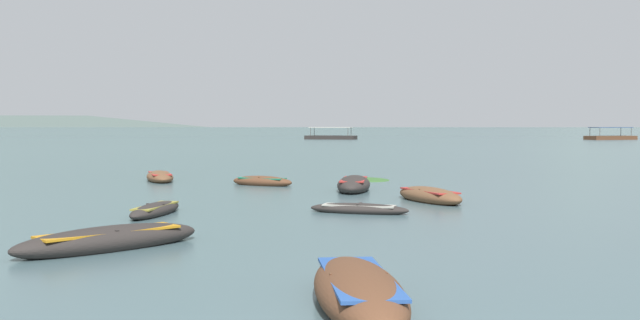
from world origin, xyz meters
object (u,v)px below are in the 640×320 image
object	(u,v)px
rowboat_4	(429,196)
rowboat_7	(359,209)
rowboat_8	(160,177)
rowboat_1	(358,291)
ferry_0	(610,137)
rowboat_2	(110,240)
rowboat_11	(155,210)
ferry_1	(331,137)
rowboat_3	(262,182)
rowboat_9	(354,185)

from	to	relation	value
rowboat_4	rowboat_7	xyz separation A→B (m)	(-3.02, -3.04, -0.08)
rowboat_7	rowboat_8	distance (m)	15.36
rowboat_7	rowboat_1	bearing A→B (deg)	-99.08
ferry_0	rowboat_2	bearing A→B (deg)	-122.80
rowboat_2	rowboat_8	size ratio (longest dim) A/B	1.03
rowboat_2	rowboat_7	distance (m)	8.53
rowboat_1	rowboat_11	distance (m)	12.08
rowboat_1	rowboat_4	xyz separation A→B (m)	(4.77, 14.04, -0.03)
rowboat_11	ferry_1	size ratio (longest dim) A/B	0.33
rowboat_4	ferry_1	bearing A→B (deg)	85.08
rowboat_2	rowboat_7	world-z (taller)	rowboat_2
rowboat_2	ferry_1	size ratio (longest dim) A/B	0.40
rowboat_11	rowboat_7	bearing A→B (deg)	-2.21
rowboat_2	rowboat_3	xyz separation A→B (m)	(3.63, 15.95, -0.03)
rowboat_3	rowboat_8	bearing A→B (deg)	148.40
rowboat_1	rowboat_2	xyz separation A→B (m)	(-4.64, 5.36, -0.03)
ferry_0	rowboat_7	bearing A→B (deg)	-121.72
ferry_0	rowboat_11	bearing A→B (deg)	-124.17
rowboat_2	ferry_1	xyz separation A→B (m)	(18.88, 118.63, 0.25)
rowboat_8	ferry_0	bearing A→B (deg)	51.61
rowboat_2	ferry_1	distance (m)	120.12
rowboat_1	ferry_1	xyz separation A→B (m)	(14.24, 123.98, 0.22)
rowboat_1	rowboat_3	world-z (taller)	rowboat_1
rowboat_1	rowboat_9	distance (m)	18.58
rowboat_8	rowboat_9	xyz separation A→B (m)	(8.62, -5.94, 0.05)
rowboat_3	ferry_1	xyz separation A→B (m)	(15.25, 102.68, 0.28)
rowboat_7	ferry_1	size ratio (longest dim) A/B	0.31
rowboat_3	rowboat_11	distance (m)	10.63
rowboat_1	rowboat_3	xyz separation A→B (m)	(-1.01, 21.31, -0.06)
rowboat_2	rowboat_9	bearing A→B (deg)	60.55
rowboat_1	rowboat_2	size ratio (longest dim) A/B	1.01
rowboat_1	rowboat_11	world-z (taller)	rowboat_1
rowboat_3	rowboat_7	world-z (taller)	rowboat_3
rowboat_1	ferry_1	size ratio (longest dim) A/B	0.40
rowboat_2	rowboat_4	bearing A→B (deg)	42.70
rowboat_2	rowboat_8	world-z (taller)	rowboat_2
rowboat_9	rowboat_11	size ratio (longest dim) A/B	1.28
rowboat_9	rowboat_8	bearing A→B (deg)	145.44
rowboat_2	ferry_1	bearing A→B (deg)	80.96
rowboat_3	rowboat_11	xyz separation A→B (m)	(-3.41, -10.07, -0.03)
rowboat_8	rowboat_2	bearing A→B (deg)	-86.18
rowboat_4	rowboat_9	bearing A→B (deg)	115.36
rowboat_1	rowboat_7	distance (m)	11.14
rowboat_3	rowboat_2	bearing A→B (deg)	-102.81
rowboat_9	rowboat_11	bearing A→B (deg)	-135.00
rowboat_7	rowboat_9	bearing A→B (deg)	82.59
rowboat_2	rowboat_9	size ratio (longest dim) A/B	0.95
rowboat_2	ferry_0	xyz separation A→B (m)	(71.04, 110.22, 0.25)
rowboat_2	rowboat_11	world-z (taller)	rowboat_2
rowboat_9	ferry_0	distance (m)	116.20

